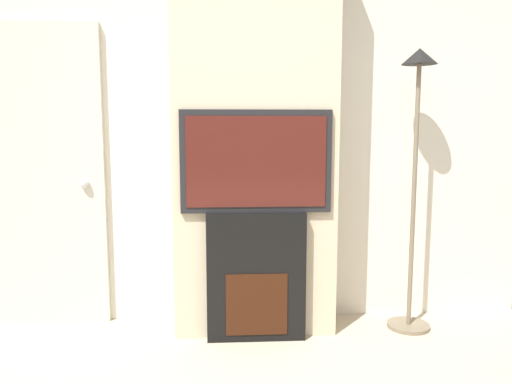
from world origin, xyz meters
TOP-DOWN VIEW (x-y plane):
  - wall_back at (0.00, 2.03)m, footprint 6.00×0.06m
  - chimney_breast at (0.00, 1.82)m, footprint 1.04×0.37m
  - fireplace at (0.00, 1.63)m, footprint 0.62×0.15m
  - television at (0.00, 1.63)m, footprint 0.94×0.07m
  - floor_lamp at (1.05, 1.73)m, footprint 0.28×0.28m
  - entry_door at (-1.43, 1.97)m, footprint 0.85×0.09m

SIDE VIEW (x-z plane):
  - fireplace at x=0.00m, z-range 0.00..0.82m
  - entry_door at x=-1.43m, z-range 0.00..2.04m
  - television at x=0.00m, z-range 0.83..1.46m
  - floor_lamp at x=1.05m, z-range 0.29..2.14m
  - wall_back at x=0.00m, z-range 0.00..2.70m
  - chimney_breast at x=0.00m, z-range 0.00..2.70m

